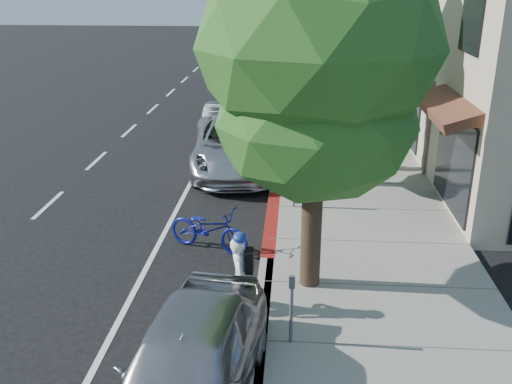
# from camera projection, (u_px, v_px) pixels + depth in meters

# --- Properties ---
(ground) EXTENTS (120.00, 120.00, 0.00)m
(ground) POSITION_uv_depth(u_px,v_px,m) (269.00, 244.00, 13.42)
(ground) COLOR black
(ground) RESTS_ON ground
(sidewalk) EXTENTS (4.60, 56.00, 0.15)m
(sidewalk) POSITION_uv_depth(u_px,v_px,m) (343.00, 147.00, 20.69)
(sidewalk) COLOR gray
(sidewalk) RESTS_ON ground
(curb) EXTENTS (0.30, 56.00, 0.15)m
(curb) POSITION_uv_depth(u_px,v_px,m) (280.00, 146.00, 20.85)
(curb) COLOR #9E998E
(curb) RESTS_ON ground
(curb_red_segment) EXTENTS (0.32, 4.00, 0.15)m
(curb_red_segment) POSITION_uv_depth(u_px,v_px,m) (271.00, 224.00, 14.33)
(curb_red_segment) COLOR maroon
(curb_red_segment) RESTS_ON ground
(storefront_building) EXTENTS (10.00, 36.00, 7.00)m
(storefront_building) POSITION_uv_depth(u_px,v_px,m) (480.00, 27.00, 28.31)
(storefront_building) COLOR beige
(storefront_building) RESTS_ON ground
(street_tree_0) EXTENTS (4.34, 4.34, 7.49)m
(street_tree_0) POSITION_uv_depth(u_px,v_px,m) (318.00, 53.00, 9.83)
(street_tree_0) COLOR black
(street_tree_0) RESTS_ON ground
(street_tree_1) EXTENTS (4.18, 4.18, 7.43)m
(street_tree_1) POSITION_uv_depth(u_px,v_px,m) (311.00, 25.00, 15.42)
(street_tree_1) COLOR black
(street_tree_1) RESTS_ON ground
(street_tree_2) EXTENTS (4.18, 4.18, 7.03)m
(street_tree_2) POSITION_uv_depth(u_px,v_px,m) (308.00, 20.00, 21.12)
(street_tree_2) COLOR black
(street_tree_2) RESTS_ON ground
(street_tree_3) EXTENTS (5.06, 5.06, 7.51)m
(street_tree_3) POSITION_uv_depth(u_px,v_px,m) (306.00, 7.00, 26.65)
(street_tree_3) COLOR black
(street_tree_3) RESTS_ON ground
(street_tree_4) EXTENTS (5.05, 5.05, 7.57)m
(street_tree_4) POSITION_uv_depth(u_px,v_px,m) (305.00, 0.00, 32.22)
(street_tree_4) COLOR black
(street_tree_4) RESTS_ON ground
(cyclist) EXTENTS (0.42, 0.60, 1.56)m
(cyclist) POSITION_uv_depth(u_px,v_px,m) (240.00, 277.00, 10.37)
(cyclist) COLOR white
(cyclist) RESTS_ON ground
(bicycle) EXTENTS (2.12, 1.40, 1.05)m
(bicycle) POSITION_uv_depth(u_px,v_px,m) (209.00, 229.00, 12.96)
(bicycle) COLOR navy
(bicycle) RESTS_ON ground
(silver_suv) EXTENTS (3.29, 6.05, 1.61)m
(silver_suv) POSITION_uv_depth(u_px,v_px,m) (235.00, 145.00, 18.35)
(silver_suv) COLOR silver
(silver_suv) RESTS_ON ground
(dark_sedan) EXTENTS (1.43, 4.05, 1.33)m
(dark_sedan) POSITION_uv_depth(u_px,v_px,m) (223.00, 122.00, 21.71)
(dark_sedan) COLOR #222628
(dark_sedan) RESTS_ON ground
(white_pickup) EXTENTS (2.58, 5.24, 1.47)m
(white_pickup) POSITION_uv_depth(u_px,v_px,m) (277.00, 78.00, 30.68)
(white_pickup) COLOR silver
(white_pickup) RESTS_ON ground
(dark_suv_far) EXTENTS (2.10, 5.12, 1.74)m
(dark_suv_far) POSITION_uv_depth(u_px,v_px,m) (272.00, 53.00, 39.08)
(dark_suv_far) COLOR black
(dark_suv_far) RESTS_ON ground
(near_car_a) EXTENTS (2.28, 4.56, 1.49)m
(near_car_a) POSITION_uv_depth(u_px,v_px,m) (189.00, 366.00, 8.09)
(near_car_a) COLOR #A0A0A4
(near_car_a) RESTS_ON ground
(pedestrian) EXTENTS (0.99, 0.79, 1.97)m
(pedestrian) POSITION_uv_depth(u_px,v_px,m) (338.00, 136.00, 18.07)
(pedestrian) COLOR black
(pedestrian) RESTS_ON sidewalk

